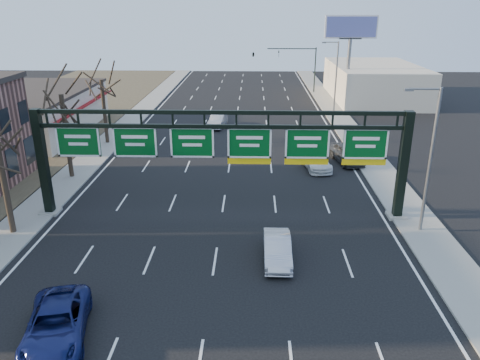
{
  "coord_description": "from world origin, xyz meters",
  "views": [
    {
      "loc": [
        2.03,
        -20.65,
        13.39
      ],
      "look_at": [
        1.28,
        6.29,
        3.2
      ],
      "focal_mm": 35.0,
      "sensor_mm": 36.0,
      "label": 1
    }
  ],
  "objects_px": {
    "car_silver_sedan": "(277,249)",
    "car_white_wagon": "(316,161)",
    "sign_gantry": "(223,150)",
    "car_blue_suv": "(56,324)"
  },
  "relations": [
    {
      "from": "car_silver_sedan",
      "to": "car_white_wagon",
      "type": "relative_size",
      "value": 0.89
    },
    {
      "from": "sign_gantry",
      "to": "car_silver_sedan",
      "type": "bearing_deg",
      "value": -60.56
    },
    {
      "from": "car_blue_suv",
      "to": "car_white_wagon",
      "type": "xyz_separation_m",
      "value": [
        13.67,
        22.48,
        -0.04
      ]
    },
    {
      "from": "sign_gantry",
      "to": "car_white_wagon",
      "type": "distance_m",
      "value": 12.92
    },
    {
      "from": "car_white_wagon",
      "to": "sign_gantry",
      "type": "bearing_deg",
      "value": -135.79
    },
    {
      "from": "car_blue_suv",
      "to": "car_silver_sedan",
      "type": "bearing_deg",
      "value": 22.32
    },
    {
      "from": "car_blue_suv",
      "to": "car_white_wagon",
      "type": "bearing_deg",
      "value": 45.92
    },
    {
      "from": "sign_gantry",
      "to": "car_silver_sedan",
      "type": "relative_size",
      "value": 5.83
    },
    {
      "from": "car_silver_sedan",
      "to": "car_white_wagon",
      "type": "bearing_deg",
      "value": 75.56
    },
    {
      "from": "car_blue_suv",
      "to": "car_silver_sedan",
      "type": "xyz_separation_m",
      "value": [
        9.63,
        6.77,
        -0.04
      ]
    }
  ]
}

